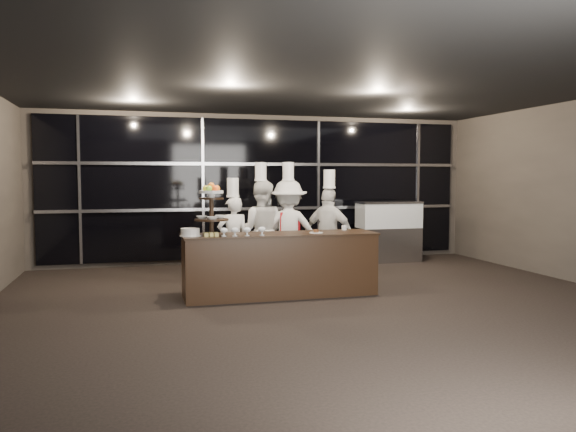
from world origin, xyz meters
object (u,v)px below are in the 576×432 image
object	(u,v)px
chef_d	(329,233)
layer_cake	(190,232)
display_case	(388,228)
chef_b	(261,230)
chef_c	(288,230)
buffet_counter	(280,264)
chef_a	(233,238)
display_stand	(211,206)

from	to	relation	value
chef_d	layer_cake	bearing A→B (deg)	-157.88
display_case	chef_d	distance (m)	2.57
chef_b	chef_c	bearing A→B (deg)	-8.06
buffet_counter	chef_a	distance (m)	1.20
buffet_counter	chef_d	bearing A→B (deg)	40.44
display_case	chef_b	xyz separation A→B (m)	(-2.99, -1.41, 0.17)
display_stand	display_case	bearing A→B (deg)	33.64
chef_b	chef_d	world-z (taller)	chef_b
layer_cake	display_case	world-z (taller)	display_case
layer_cake	chef_c	distance (m)	2.14
chef_a	chef_c	xyz separation A→B (m)	(0.96, 0.14, 0.10)
chef_a	display_stand	bearing A→B (deg)	-114.85
chef_a	chef_c	size ratio (longest dim) A/B	0.87
chef_c	chef_d	distance (m)	0.69
chef_c	chef_d	world-z (taller)	chef_c
buffet_counter	chef_b	xyz separation A→B (m)	(-0.01, 1.24, 0.39)
chef_d	chef_a	bearing A→B (deg)	175.63
chef_a	chef_b	world-z (taller)	chef_b
chef_c	layer_cake	bearing A→B (deg)	-144.88
display_case	chef_d	world-z (taller)	chef_d
display_case	display_stand	bearing A→B (deg)	-146.36
layer_cake	chef_b	xyz separation A→B (m)	(1.29, 1.29, -0.12)
layer_cake	chef_b	distance (m)	1.83
chef_a	chef_c	bearing A→B (deg)	8.15
display_case	chef_a	distance (m)	3.85
chef_a	chef_d	size ratio (longest dim) A/B	0.93
chef_b	chef_c	xyz separation A→B (m)	(0.46, -0.06, -0.00)
display_case	chef_d	bearing A→B (deg)	-137.72
display_case	chef_c	distance (m)	2.94
display_case	chef_b	distance (m)	3.31
display_case	chef_a	bearing A→B (deg)	-155.32
layer_cake	chef_c	size ratio (longest dim) A/B	0.15
display_stand	chef_b	bearing A→B (deg)	51.56
display_case	chef_a	xyz separation A→B (m)	(-3.50, -1.61, 0.07)
display_stand	chef_d	size ratio (longest dim) A/B	0.40
chef_d	buffet_counter	bearing A→B (deg)	-139.56
chef_b	buffet_counter	bearing A→B (deg)	-89.34
chef_c	buffet_counter	bearing A→B (deg)	-110.55
layer_cake	display_case	xyz separation A→B (m)	(4.28, 2.70, -0.29)
display_case	chef_b	size ratio (longest dim) A/B	0.65
chef_b	chef_d	size ratio (longest dim) A/B	1.06
display_stand	chef_b	world-z (taller)	chef_b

